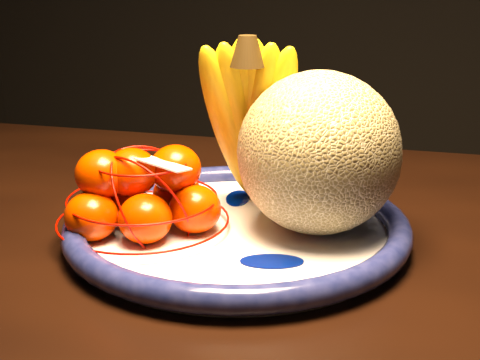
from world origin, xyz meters
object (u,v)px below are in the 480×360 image
(cantaloupe, at_px, (319,153))
(mandarin_bag, at_px, (143,195))
(banana_bunch, at_px, (250,116))
(fruit_bowl, at_px, (237,227))
(dining_table, at_px, (173,287))

(cantaloupe, height_order, mandarin_bag, cantaloupe)
(banana_bunch, distance_m, mandarin_bag, 0.16)
(cantaloupe, bearing_deg, mandarin_bag, -160.47)
(cantaloupe, height_order, banana_bunch, banana_bunch)
(cantaloupe, distance_m, banana_bunch, 0.11)
(fruit_bowl, bearing_deg, cantaloupe, 15.88)
(mandarin_bag, bearing_deg, dining_table, 76.70)
(fruit_bowl, height_order, banana_bunch, banana_bunch)
(dining_table, distance_m, banana_bunch, 0.23)
(dining_table, relative_size, fruit_bowl, 3.89)
(dining_table, xyz_separation_m, fruit_bowl, (0.09, -0.00, 0.09))
(fruit_bowl, xyz_separation_m, cantaloupe, (0.09, 0.02, 0.09))
(dining_table, relative_size, banana_bunch, 6.63)
(banana_bunch, xyz_separation_m, mandarin_bag, (-0.09, -0.11, -0.08))
(fruit_bowl, height_order, mandarin_bag, mandarin_bag)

